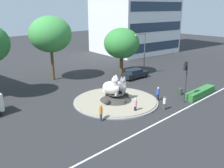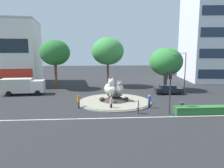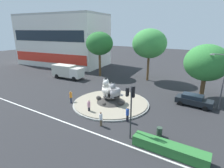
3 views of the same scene
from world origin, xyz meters
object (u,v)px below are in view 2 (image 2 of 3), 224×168
cat_statue_grey (120,89)px  litter_bin (181,106)px  streetlight_arm (184,70)px  pedestrian_white_shirt (138,106)px  pedestrian_orange_shirt (79,101)px  sedan_on_far_lane (169,89)px  office_tower (224,16)px  third_tree_left (55,53)px  pedestrian_pink_shirt (111,103)px  second_tree_near_tower (166,62)px  cat_statue_white (110,88)px  delivery_box_truck (23,86)px  traffic_light_mast (170,82)px  pedestrian_blue_shirt (149,101)px  broadleaf_tree_behind_island (108,51)px

cat_statue_grey → litter_bin: 8.71m
streetlight_arm → pedestrian_white_shirt: bearing=64.2°
pedestrian_orange_shirt → litter_bin: (13.27, -1.43, -0.49)m
sedan_on_far_lane → office_tower: bearing=44.7°
third_tree_left → streetlight_arm: 24.31m
pedestrian_pink_shirt → cat_statue_grey: bearing=-38.3°
second_tree_near_tower → streetlight_arm: second_tree_near_tower is taller
cat_statue_white → third_tree_left: size_ratio=0.28×
cat_statue_grey → delivery_box_truck: cat_statue_grey is taller
cat_statue_white → pedestrian_pink_shirt: size_ratio=1.55×
cat_statue_grey → pedestrian_white_shirt: 5.85m
cat_statue_white → cat_statue_grey: (1.43, -0.21, -0.14)m
cat_statue_white → pedestrian_pink_shirt: cat_statue_white is taller
office_tower → third_tree_left: (-40.29, -10.83, -9.03)m
third_tree_left → delivery_box_truck: (-4.65, -5.38, -5.57)m
pedestrian_white_shirt → sedan_on_far_lane: size_ratio=0.34×
traffic_light_mast → delivery_box_truck: size_ratio=0.73×
cat_statue_grey → litter_bin: cat_statue_grey is taller
third_tree_left → litter_bin: bearing=-40.7°
traffic_light_mast → sedan_on_far_lane: traffic_light_mast is taller
cat_statue_white → pedestrian_orange_shirt: bearing=-74.4°
pedestrian_orange_shirt → litter_bin: 13.35m
pedestrian_pink_shirt → pedestrian_white_shirt: 3.58m
second_tree_near_tower → third_tree_left: (-21.12, 3.02, 1.67)m
pedestrian_blue_shirt → sedan_on_far_lane: size_ratio=0.37×
cat_statue_grey → sedan_on_far_lane: bearing=129.0°
sedan_on_far_lane → delivery_box_truck: bearing=-179.8°
sedan_on_far_lane → litter_bin: size_ratio=5.31×
cat_statue_white → traffic_light_mast: 9.16m
broadleaf_tree_behind_island → sedan_on_far_lane: 15.01m
third_tree_left → delivery_box_truck: size_ratio=1.36×
office_tower → sedan_on_far_lane: 30.50m
pedestrian_white_shirt → traffic_light_mast: bearing=126.3°
sedan_on_far_lane → second_tree_near_tower: bearing=84.4°
pedestrian_blue_shirt → litter_bin: pedestrian_blue_shirt is taller
third_tree_left → traffic_light_mast: bearing=-47.4°
pedestrian_orange_shirt → traffic_light_mast: bearing=-62.9°
pedestrian_white_shirt → sedan_on_far_lane: pedestrian_white_shirt is taller
pedestrian_orange_shirt → delivery_box_truck: size_ratio=0.25×
office_tower → broadleaf_tree_behind_island: size_ratio=3.15×
pedestrian_orange_shirt → office_tower: bearing=-9.8°
pedestrian_pink_shirt → pedestrian_white_shirt: pedestrian_pink_shirt is taller
cat_statue_grey → office_tower: bearing=136.3°
third_tree_left → litter_bin: (18.94, -16.31, -6.67)m
pedestrian_white_shirt → delivery_box_truck: 21.57m
litter_bin → delivery_box_truck: bearing=155.1°
second_tree_near_tower → cat_statue_grey: bearing=-136.4°
delivery_box_truck → litter_bin: bearing=-29.6°
broadleaf_tree_behind_island → pedestrian_blue_shirt: 19.33m
pedestrian_pink_shirt → delivery_box_truck: size_ratio=0.25×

